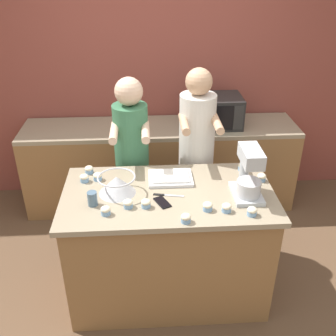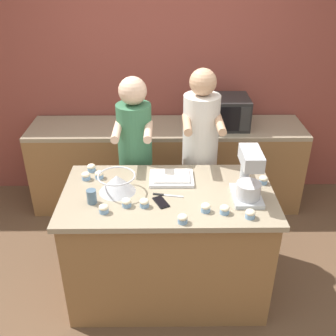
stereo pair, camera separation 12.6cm
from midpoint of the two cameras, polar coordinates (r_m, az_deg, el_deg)
ground_plane at (r=3.43m, az=-1.05°, el=-17.01°), size 16.00×16.00×0.00m
back_wall at (r=4.20m, az=-2.31°, el=13.59°), size 10.00×0.06×2.70m
island_counter at (r=3.11m, az=-1.13°, el=-10.93°), size 1.53×0.83×0.94m
back_counter at (r=4.21m, az=-1.94°, el=0.43°), size 2.80×0.60×0.90m
person_left at (r=3.39m, az=-6.28°, el=0.80°), size 0.31×0.48×1.62m
person_right at (r=3.39m, az=3.03°, el=1.46°), size 0.32×0.49×1.68m
stand_mixer at (r=2.75m, az=10.32°, el=-1.11°), size 0.20×0.30×0.37m
mixing_bowl at (r=2.82m, az=-8.70°, el=-2.35°), size 0.27×0.27×0.13m
baking_tray at (r=2.97m, az=-0.85°, el=-1.41°), size 0.33×0.25×0.04m
microwave_oven at (r=4.01m, az=6.32°, el=8.23°), size 0.47×0.39×0.30m
cell_phone at (r=2.71m, az=-2.18°, el=-5.02°), size 0.13×0.16×0.01m
drinking_glass at (r=2.73m, az=-12.23°, el=-4.40°), size 0.07×0.07×0.10m
knife at (r=2.79m, az=-1.50°, el=-3.99°), size 0.22×0.06×0.01m
cupcake_0 at (r=3.14m, az=9.60°, el=0.20°), size 0.07×0.07×0.06m
cupcake_1 at (r=3.02m, az=-11.37°, el=-1.21°), size 0.07×0.07×0.06m
cupcake_2 at (r=2.67m, az=-4.58°, el=-5.16°), size 0.07×0.07×0.06m
cupcake_3 at (r=3.13m, az=-12.53°, el=-0.24°), size 0.07×0.07×0.06m
cupcake_4 at (r=2.52m, az=1.17°, el=-7.30°), size 0.07×0.07×0.06m
cupcake_5 at (r=3.02m, az=-13.23°, el=-1.44°), size 0.07×0.07×0.06m
cupcake_6 at (r=2.63m, az=-10.41°, el=-6.11°), size 0.07×0.07×0.06m
cupcake_7 at (r=3.02m, az=12.27°, el=-1.34°), size 0.07×0.07×0.06m
cupcake_8 at (r=2.64m, az=4.41°, el=-5.59°), size 0.07×0.07×0.06m
cupcake_9 at (r=2.67m, az=-7.16°, el=-5.18°), size 0.07×0.07×0.06m
cupcake_10 at (r=2.63m, az=10.76°, el=-6.21°), size 0.07×0.07×0.06m
cupcake_11 at (r=2.64m, az=7.14°, el=-5.74°), size 0.07×0.07×0.06m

